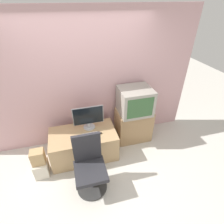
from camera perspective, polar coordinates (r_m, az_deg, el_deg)
ground_plane at (r=3.23m, az=-3.23°, el=-22.75°), size 12.00×12.00×0.00m
wall_back at (r=3.39m, az=-8.84°, el=9.22°), size 4.40×0.05×2.60m
desk at (r=3.50m, az=-9.15°, el=-10.30°), size 1.24×0.69×0.55m
side_stand at (r=3.82m, az=6.97°, el=-4.16°), size 0.73×0.47×0.71m
main_monitor at (r=3.30m, az=-7.70°, el=-1.76°), size 0.58×0.22×0.46m
keyboard at (r=3.26m, az=-7.21°, el=-7.42°), size 0.29×0.11×0.01m
mouse at (r=3.26m, az=-3.73°, el=-6.90°), size 0.05×0.04×0.03m
crt_tv at (r=3.44m, az=7.51°, el=3.60°), size 0.62×0.56×0.52m
office_chair at (r=2.92m, az=-7.27°, el=-17.49°), size 0.50×0.50×0.99m
cardboard_box_lower at (r=3.47m, az=-22.00°, el=-16.64°), size 0.24×0.26×0.30m
cardboard_box_upper at (r=3.27m, az=-23.08°, el=-13.41°), size 0.22×0.17×0.27m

